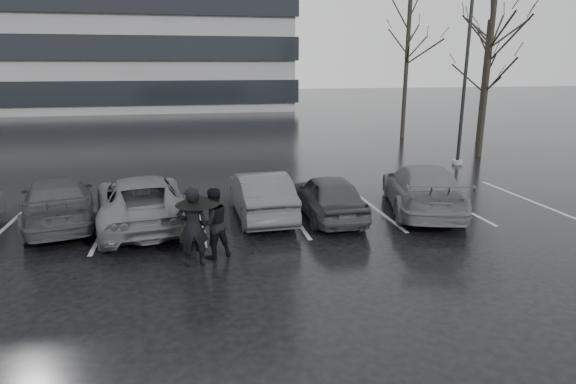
% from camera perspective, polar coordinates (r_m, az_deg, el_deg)
% --- Properties ---
extents(ground, '(160.00, 160.00, 0.00)m').
position_cam_1_polar(ground, '(12.85, 0.08, -5.92)').
color(ground, black).
rests_on(ground, ground).
extents(car_main, '(1.61, 3.98, 1.36)m').
position_cam_1_polar(car_main, '(14.72, 4.77, -0.47)').
color(car_main, black).
rests_on(car_main, ground).
extents(car_west_a, '(1.65, 4.37, 1.42)m').
position_cam_1_polar(car_west_a, '(14.78, -3.30, -0.24)').
color(car_west_a, '#29292B').
rests_on(car_west_a, ground).
extents(car_west_b, '(3.21, 5.59, 1.47)m').
position_cam_1_polar(car_west_b, '(14.61, -16.97, -0.97)').
color(car_west_b, '#454548').
rests_on(car_west_b, ground).
extents(car_west_c, '(3.02, 5.13, 1.40)m').
position_cam_1_polar(car_west_c, '(15.54, -25.55, -1.00)').
color(car_west_c, black).
rests_on(car_west_c, ground).
extents(car_east, '(3.48, 5.56, 1.50)m').
position_cam_1_polar(car_east, '(15.93, 15.66, 0.48)').
color(car_east, '#454548').
rests_on(car_east, ground).
extents(pedestrian_left, '(0.73, 0.51, 1.90)m').
position_cam_1_polar(pedestrian_left, '(11.31, -11.24, -4.05)').
color(pedestrian_left, black).
rests_on(pedestrian_left, ground).
extents(pedestrian_right, '(1.03, 0.93, 1.74)m').
position_cam_1_polar(pedestrian_right, '(11.74, -8.87, -3.65)').
color(pedestrian_right, black).
rests_on(pedestrian_right, ground).
extents(umbrella, '(1.01, 1.01, 1.72)m').
position_cam_1_polar(umbrella, '(11.25, -10.74, -0.85)').
color(umbrella, black).
rests_on(umbrella, ground).
extents(lamp_post, '(0.48, 0.48, 8.82)m').
position_cam_1_polar(lamp_post, '(23.70, 20.27, 12.74)').
color(lamp_post, gray).
rests_on(lamp_post, ground).
extents(stall_stripes, '(19.72, 5.00, 0.00)m').
position_cam_1_polar(stall_stripes, '(15.06, -4.84, -2.79)').
color(stall_stripes, '#B0B0B3').
rests_on(stall_stripes, ground).
extents(tree_east, '(0.26, 0.26, 8.00)m').
position_cam_1_polar(tree_east, '(26.12, 22.50, 12.57)').
color(tree_east, black).
rests_on(tree_east, ground).
extents(tree_ne, '(0.26, 0.26, 7.00)m').
position_cam_1_polar(tree_ne, '(30.85, 22.18, 11.86)').
color(tree_ne, black).
rests_on(tree_ne, ground).
extents(tree_north, '(0.26, 0.26, 8.50)m').
position_cam_1_polar(tree_north, '(31.75, 13.83, 13.92)').
color(tree_north, black).
rests_on(tree_north, ground).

